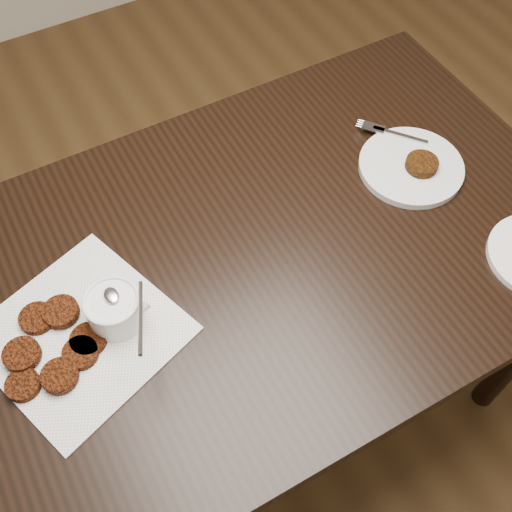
{
  "coord_description": "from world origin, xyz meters",
  "views": [
    {
      "loc": [
        -0.34,
        -0.55,
        1.72
      ],
      "look_at": [
        -0.05,
        -0.01,
        0.8
      ],
      "focal_mm": 42.77,
      "sensor_mm": 36.0,
      "label": 1
    }
  ],
  "objects": [
    {
      "name": "sauce_ramekin",
      "position": [
        -0.31,
        0.02,
        0.82
      ],
      "size": [
        0.17,
        0.17,
        0.13
      ],
      "primitive_type": null,
      "rotation": [
        0.0,
        0.0,
        -0.36
      ],
      "color": "white",
      "rests_on": "napkin"
    },
    {
      "name": "table",
      "position": [
        -0.0,
        0.03,
        0.38
      ],
      "size": [
        1.27,
        0.82,
        0.75
      ],
      "primitive_type": "cube",
      "color": "black",
      "rests_on": "floor"
    },
    {
      "name": "floor",
      "position": [
        0.0,
        0.0,
        0.0
      ],
      "size": [
        4.0,
        4.0,
        0.0
      ],
      "primitive_type": "plane",
      "color": "#51381C",
      "rests_on": "ground"
    },
    {
      "name": "napkin",
      "position": [
        -0.38,
        0.02,
        0.75
      ],
      "size": [
        0.39,
        0.39,
        0.0
      ],
      "primitive_type": "cube",
      "rotation": [
        0.0,
        0.0,
        0.33
      ],
      "color": "white",
      "rests_on": "table"
    },
    {
      "name": "patty_cluster",
      "position": [
        -0.44,
        0.01,
        0.76
      ],
      "size": [
        0.26,
        0.26,
        0.02
      ],
      "primitive_type": null,
      "rotation": [
        0.0,
        0.0,
        0.29
      ],
      "color": "#67250D",
      "rests_on": "napkin"
    },
    {
      "name": "plate_with_patty",
      "position": [
        0.36,
        0.05,
        0.77
      ],
      "size": [
        0.31,
        0.31,
        0.03
      ],
      "primitive_type": null,
      "rotation": [
        0.0,
        0.0,
        -0.89
      ],
      "color": "silver",
      "rests_on": "table"
    }
  ]
}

